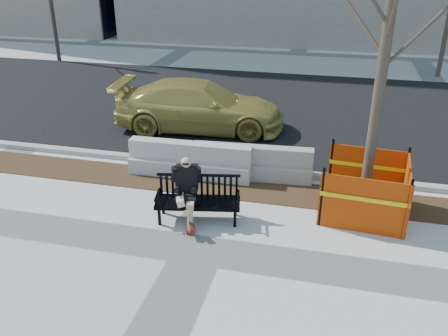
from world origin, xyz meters
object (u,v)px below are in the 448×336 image
at_px(jersey_barrier_right, 252,177).
at_px(sedan, 200,129).
at_px(seated_man, 188,218).
at_px(jersey_barrier_left, 191,175).
at_px(bench, 198,220).
at_px(tree_fence, 362,212).

bearing_deg(jersey_barrier_right, sedan, 122.59).
relative_size(seated_man, jersey_barrier_right, 0.47).
bearing_deg(seated_man, jersey_barrier_left, 94.47).
xyz_separation_m(bench, tree_fence, (3.28, 1.10, 0.00)).
bearing_deg(tree_fence, seated_man, -162.60).
bearing_deg(bench, jersey_barrier_left, 100.50).
height_order(bench, jersey_barrier_right, bench).
xyz_separation_m(seated_man, jersey_barrier_left, (-0.55, 1.98, 0.00)).
distance_m(bench, jersey_barrier_left, 2.13).
bearing_deg(jersey_barrier_left, sedan, 101.34).
bearing_deg(sedan, bench, -170.25).
height_order(tree_fence, sedan, tree_fence).
relative_size(sedan, jersey_barrier_left, 1.69).
relative_size(bench, tree_fence, 0.27).
bearing_deg(tree_fence, jersey_barrier_left, 167.85).
distance_m(seated_man, jersey_barrier_left, 2.05).
height_order(seated_man, jersey_barrier_left, seated_man).
xyz_separation_m(tree_fence, jersey_barrier_left, (-4.07, 0.88, 0.00)).
bearing_deg(jersey_barrier_left, tree_fence, -13.14).
relative_size(seated_man, tree_fence, 0.21).
bearing_deg(jersey_barrier_right, seated_man, -116.84).
distance_m(bench, tree_fence, 3.47).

